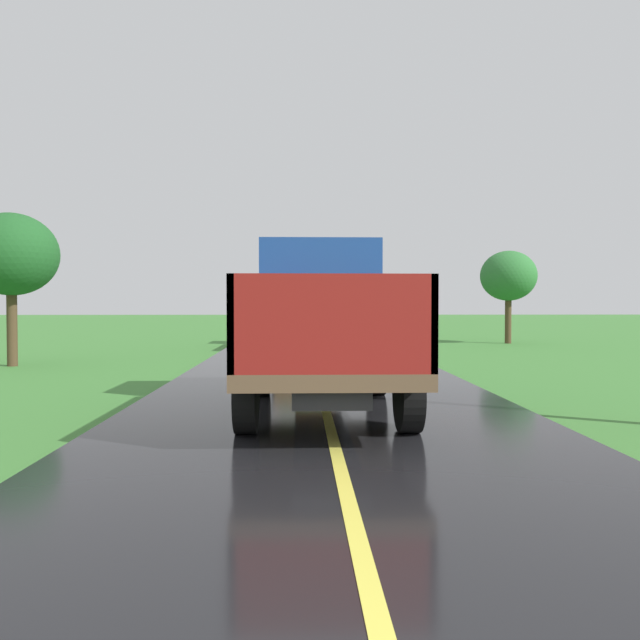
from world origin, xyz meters
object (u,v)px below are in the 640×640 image
at_px(banana_truck_near, 322,321).
at_px(roadside_tree_near_left, 508,276).
at_px(roadside_tree_mid_right, 11,255).
at_px(banana_truck_far, 304,311).

bearing_deg(banana_truck_near, roadside_tree_near_left, 62.69).
bearing_deg(roadside_tree_mid_right, roadside_tree_near_left, 29.19).
relative_size(banana_truck_near, roadside_tree_mid_right, 1.36).
bearing_deg(roadside_tree_near_left, banana_truck_far, -169.83).
height_order(banana_truck_far, roadside_tree_near_left, roadside_tree_near_left).
relative_size(roadside_tree_near_left, roadside_tree_mid_right, 0.95).
bearing_deg(banana_truck_near, roadside_tree_mid_right, 138.62).
height_order(banana_truck_near, banana_truck_far, same).
xyz_separation_m(roadside_tree_near_left, roadside_tree_mid_right, (-17.26, -9.64, 0.15)).
height_order(banana_truck_far, roadside_tree_mid_right, roadside_tree_mid_right).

